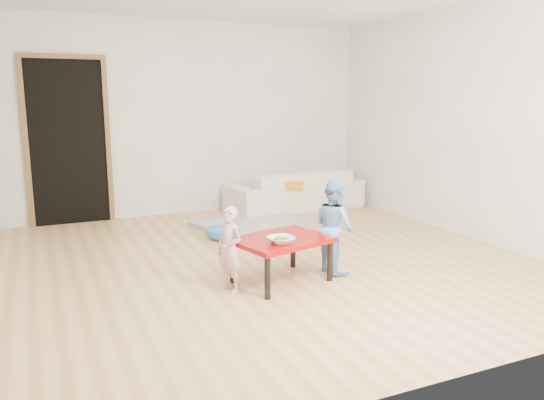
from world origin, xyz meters
TOP-DOWN VIEW (x-y plane):
  - floor at (0.00, 0.00)m, footprint 5.00×5.00m
  - back_wall at (0.00, 2.50)m, footprint 5.00×0.02m
  - right_wall at (2.50, 0.00)m, footprint 0.02×5.00m
  - doorway at (-1.60, 2.48)m, footprint 1.02×0.08m
  - sofa at (1.37, 2.05)m, footprint 2.02×0.96m
  - cushion at (1.10, 1.80)m, footprint 0.50×0.47m
  - red_table at (-0.09, -0.61)m, footprint 0.92×0.77m
  - bowl at (-0.17, -0.77)m, footprint 0.22×0.22m
  - broccoli at (-0.17, -0.77)m, footprint 0.12×0.12m
  - child_pink at (-0.58, -0.65)m, footprint 0.26×0.31m
  - child_blue at (0.47, -0.55)m, footprint 0.36×0.44m
  - basin at (-0.11, 0.95)m, footprint 0.39×0.39m
  - blanket at (0.45, 1.41)m, footprint 1.55×1.42m

SIDE VIEW (x-z plane):
  - floor at x=0.00m, z-range -0.01..0.01m
  - blanket at x=0.45m, z-range 0.00..0.06m
  - basin at x=-0.11m, z-range 0.00..0.12m
  - red_table at x=-0.09m, z-range 0.00..0.40m
  - sofa at x=1.37m, z-range 0.00..0.57m
  - child_pink at x=-0.58m, z-range 0.00..0.72m
  - bowl at x=-0.17m, z-range 0.40..0.45m
  - broccoli at x=-0.17m, z-range 0.40..0.45m
  - child_blue at x=0.47m, z-range 0.00..0.86m
  - cushion at x=1.10m, z-range 0.37..0.49m
  - doorway at x=-1.60m, z-range -0.03..2.08m
  - back_wall at x=0.00m, z-range 0.00..2.60m
  - right_wall at x=2.50m, z-range 0.00..2.60m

